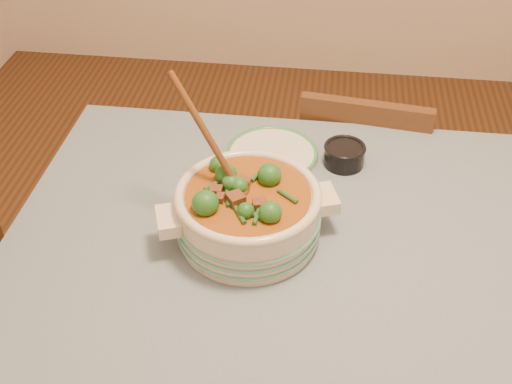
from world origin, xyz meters
TOP-DOWN VIEW (x-y plane):
  - dining_table at (0.00, 0.00)m, footprint 1.68×1.08m
  - stew_casserole at (-0.28, 0.03)m, footprint 0.41×0.41m
  - white_plate at (-0.26, 0.34)m, footprint 0.25×0.25m
  - condiment_bowl at (-0.06, 0.34)m, footprint 0.14×0.14m
  - chair_far at (0.01, 0.65)m, footprint 0.43×0.43m

SIDE VIEW (x-z plane):
  - chair_far at x=0.01m, z-range 0.05..0.88m
  - dining_table at x=0.00m, z-range 0.29..1.04m
  - white_plate at x=-0.26m, z-range 0.76..0.78m
  - condiment_bowl at x=-0.06m, z-range 0.76..0.82m
  - stew_casserole at x=-0.28m, z-range 0.64..1.03m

